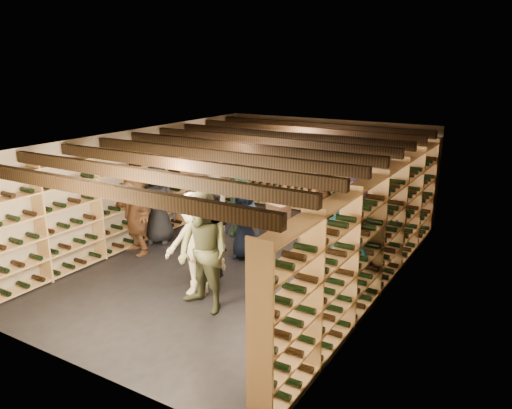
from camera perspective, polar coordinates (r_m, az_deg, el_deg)
The scene contains 22 objects.
ground at distance 9.80m, azimuth -1.45°, elevation -6.65°, with size 8.00×8.00×0.00m, color black.
walls at distance 9.40m, azimuth -1.50°, elevation 0.12°, with size 5.52×8.02×2.40m.
ceiling at distance 9.14m, azimuth -1.56°, elevation 7.37°, with size 5.50×8.00×0.01m, color beige.
ceiling_joists at distance 9.16m, azimuth -1.55°, elevation 6.50°, with size 5.40×7.12×0.18m.
wine_rack_left at distance 10.98m, azimuth -12.92°, elevation 1.38°, with size 0.32×7.50×2.15m.
wine_rack_right at distance 8.41m, azimuth 13.51°, elevation -3.18°, with size 0.32×7.50×2.15m.
wine_rack_back at distance 12.73m, azimuth 7.77°, elevation 3.65°, with size 4.70×0.30×2.15m.
crate_stack_left at distance 11.35m, azimuth 2.58°, elevation -1.59°, with size 0.59×0.49×0.68m.
crate_stack_right at distance 10.37m, azimuth 6.90°, elevation -3.44°, with size 0.56×0.44×0.68m.
crate_loose at distance 10.82m, azimuth 6.26°, elevation -4.00°, with size 0.50×0.33×0.17m, color tan.
person_0 at distance 10.81m, azimuth -11.15°, elevation 0.04°, with size 0.83×0.54×1.70m, color black.
person_1 at distance 9.00m, azimuth -4.91°, elevation -3.29°, with size 0.59×0.39×1.61m, color black.
person_2 at distance 7.72m, azimuth -6.02°, elevation -5.51°, with size 0.93×0.72×1.91m, color #545939.
person_3 at distance 8.24m, azimuth -6.95°, elevation -4.63°, with size 1.14×0.66×1.77m, color beige.
person_4 at distance 8.06m, azimuth 9.49°, elevation -5.12°, with size 1.05×0.44×1.80m, color #1B6B7D.
person_5 at distance 10.34m, azimuth -13.68°, elevation -1.10°, with size 1.50×0.48×1.62m, color brown.
person_6 at distance 9.80m, azimuth -1.32°, elevation -1.85°, with size 0.75×0.49×1.54m, color #182642.
person_8 at distance 9.30m, azimuth 7.93°, elevation -1.90°, with size 0.91×0.71×1.87m, color #4D2F1A.
person_9 at distance 11.28m, azimuth -4.57°, elevation 0.96°, with size 1.10×0.63×1.70m, color #BAB9AA.
person_10 at distance 11.04m, azimuth -2.04°, elevation 0.59°, with size 0.98×0.41×1.67m, color #254935.
person_11 at distance 9.79m, azimuth 11.40°, elevation -1.51°, with size 1.63×0.52×1.76m, color slate.
person_12 at distance 8.59m, azimuth 10.81°, elevation -4.78°, with size 0.75×0.49×1.53m, color #2E2E32.
Camera 1 is at (4.84, -7.63, 3.79)m, focal length 35.00 mm.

